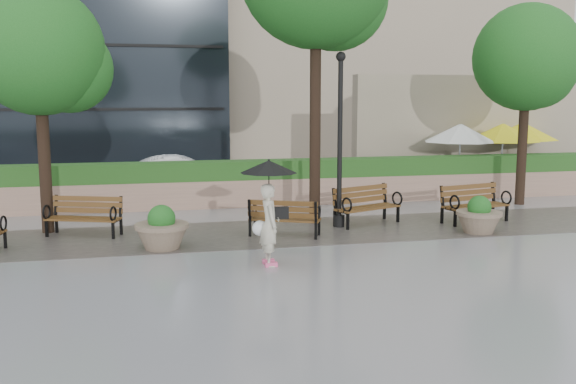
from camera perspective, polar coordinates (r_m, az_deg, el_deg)
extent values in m
plane|color=gray|center=(12.45, 0.91, -6.47)|extent=(100.00, 100.00, 0.00)
cube|color=#383330|center=(15.30, -1.77, -3.64)|extent=(28.00, 3.20, 0.01)
cube|color=tan|center=(19.11, -4.08, -0.03)|extent=(24.00, 0.80, 0.80)
cube|color=#244C19|center=(19.03, -4.11, 1.98)|extent=(24.00, 0.75, 0.55)
cube|color=tan|center=(25.00, 16.89, 5.29)|extent=(10.00, 0.60, 4.00)
cube|color=#244C19|center=(22.98, 18.35, 1.11)|extent=(8.00, 0.50, 0.90)
cube|color=black|center=(23.09, -5.60, 0.41)|extent=(40.00, 7.00, 0.00)
torus|color=black|center=(14.86, -23.98, -2.56)|extent=(0.11, 0.34, 0.33)
cube|color=#573819|center=(15.58, -17.74, -2.29)|extent=(1.77, 1.07, 0.05)
cube|color=#573819|center=(15.76, -17.38, -1.07)|extent=(1.63, 0.70, 0.40)
cube|color=black|center=(15.64, -17.66, -2.98)|extent=(1.80, 1.16, 0.43)
torus|color=black|center=(15.76, -20.67, -1.68)|extent=(0.17, 0.34, 0.35)
torus|color=black|center=(15.07, -15.28, -1.88)|extent=(0.17, 0.34, 0.35)
cube|color=#573819|center=(14.88, -0.28, -2.43)|extent=(1.69, 1.13, 0.05)
cube|color=#573819|center=(14.58, -0.49, -1.53)|extent=(1.53, 0.79, 0.38)
cube|color=black|center=(14.89, -0.30, -3.17)|extent=(1.73, 1.22, 0.42)
torus|color=black|center=(14.86, 2.76, -1.81)|extent=(0.18, 0.32, 0.34)
torus|color=black|center=(15.18, -2.99, -1.60)|extent=(0.18, 0.32, 0.34)
cube|color=#573819|center=(16.32, 7.11, -1.39)|extent=(1.86, 1.18, 0.05)
cube|color=#573819|center=(16.48, 6.48, -0.20)|extent=(1.71, 0.79, 0.42)
cube|color=black|center=(16.38, 7.03, -2.10)|extent=(1.90, 1.27, 0.46)
torus|color=black|center=(15.61, 5.26, -1.14)|extent=(0.19, 0.36, 0.37)
torus|color=black|center=(16.74, 9.68, -0.58)|extent=(0.19, 0.36, 0.37)
cube|color=#573819|center=(17.14, 16.35, -1.19)|extent=(1.88, 0.94, 0.05)
cube|color=#573819|center=(17.30, 15.77, -0.04)|extent=(1.79, 0.53, 0.42)
cube|color=black|center=(17.20, 16.26, -1.87)|extent=(1.91, 1.04, 0.46)
torus|color=black|center=(16.42, 14.60, -0.89)|extent=(0.13, 0.37, 0.37)
torus|color=black|center=(17.57, 18.83, -0.48)|extent=(0.13, 0.37, 0.37)
cylinder|color=#7F6B56|center=(13.85, -11.16, -2.96)|extent=(1.14, 1.14, 0.09)
sphere|color=#144916|center=(13.82, -11.18, -2.33)|extent=(0.59, 0.59, 0.59)
cylinder|color=#7F6B56|center=(15.87, 16.62, -1.82)|extent=(1.07, 1.07, 0.09)
sphere|color=#144916|center=(15.85, 16.65, -1.30)|extent=(0.55, 0.55, 0.55)
cylinder|color=black|center=(15.78, 4.63, 4.24)|extent=(0.12, 0.12, 4.12)
cylinder|color=black|center=(16.03, 4.55, -2.58)|extent=(0.28, 0.28, 0.30)
sphere|color=black|center=(15.77, 4.72, 11.91)|extent=(0.24, 0.24, 0.24)
cylinder|color=black|center=(16.11, -20.88, 3.57)|extent=(0.28, 0.28, 3.98)
sphere|color=#144916|center=(16.11, -21.31, 11.66)|extent=(2.99, 2.99, 2.99)
sphere|color=#144916|center=(16.31, -18.96, 10.33)|extent=(2.09, 2.09, 2.09)
cylinder|color=black|center=(16.30, 2.44, 7.46)|extent=(0.28, 0.28, 5.86)
cylinder|color=black|center=(20.40, 20.15, 4.62)|extent=(0.28, 0.28, 4.07)
sphere|color=#144916|center=(20.40, 20.48, 11.15)|extent=(3.12, 3.12, 3.12)
sphere|color=#144916|center=(20.97, 21.36, 9.90)|extent=(2.18, 2.18, 2.18)
cylinder|color=black|center=(22.85, 14.89, 0.20)|extent=(0.40, 0.40, 0.10)
cylinder|color=#99999E|center=(22.73, 14.99, 2.82)|extent=(0.06, 0.06, 2.20)
cone|color=white|center=(22.66, 15.07, 5.08)|extent=(2.50, 2.50, 0.60)
cylinder|color=black|center=(23.58, 18.34, 0.30)|extent=(0.40, 0.40, 0.10)
cylinder|color=#99999E|center=(23.47, 18.46, 2.84)|extent=(0.06, 0.06, 2.20)
cone|color=yellow|center=(23.40, 18.56, 5.03)|extent=(2.50, 2.50, 0.60)
cylinder|color=black|center=(24.72, 19.89, 0.58)|extent=(0.40, 0.40, 0.10)
cylinder|color=#99999E|center=(24.61, 20.01, 3.00)|extent=(0.06, 0.06, 2.20)
cone|color=yellow|center=(24.55, 20.12, 5.09)|extent=(2.50, 2.50, 0.60)
imported|color=silver|center=(21.93, -9.52, 1.56)|extent=(3.84, 1.41, 1.26)
imported|color=beige|center=(12.24, -1.65, -2.68)|extent=(0.43, 0.62, 1.69)
cube|color=#F2598C|center=(12.53, -1.74, -6.17)|extent=(0.11, 0.23, 0.08)
cube|color=#F2598C|center=(12.29, -1.49, -6.47)|extent=(0.11, 0.23, 0.08)
cube|color=black|center=(12.31, -0.69, -1.87)|extent=(0.11, 0.32, 0.23)
sphere|color=white|center=(12.45, -2.53, -3.23)|extent=(0.29, 0.29, 0.29)
cylinder|color=black|center=(12.19, -1.71, 0.28)|extent=(0.02, 0.02, 0.90)
cone|color=black|center=(12.13, -1.72, 2.25)|extent=(1.10, 1.10, 0.23)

